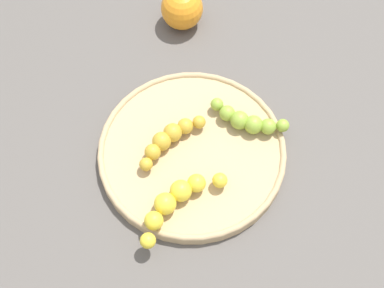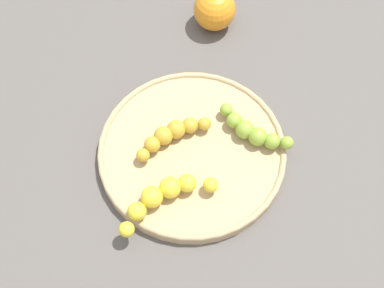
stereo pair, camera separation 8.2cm
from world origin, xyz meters
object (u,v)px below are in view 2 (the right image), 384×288
(banana_yellow, at_px, (163,196))
(orange_fruit, at_px, (215,10))
(fruit_bowl, at_px, (192,152))
(banana_green, at_px, (253,131))
(banana_spotted, at_px, (171,134))

(banana_yellow, relative_size, orange_fruit, 1.80)
(fruit_bowl, xyz_separation_m, banana_green, (0.09, 0.04, 0.02))
(fruit_bowl, height_order, banana_green, banana_green)
(fruit_bowl, height_order, banana_spotted, banana_spotted)
(fruit_bowl, bearing_deg, orange_fruit, 87.87)
(banana_green, bearing_deg, fruit_bowl, -42.04)
(banana_green, height_order, banana_yellow, banana_yellow)
(orange_fruit, bearing_deg, banana_spotted, -99.82)
(banana_green, height_order, orange_fruit, orange_fruit)
(fruit_bowl, xyz_separation_m, banana_spotted, (-0.03, 0.02, 0.02))
(fruit_bowl, distance_m, banana_green, 0.10)
(banana_green, distance_m, banana_spotted, 0.13)
(banana_green, relative_size, banana_spotted, 1.09)
(fruit_bowl, height_order, banana_yellow, banana_yellow)
(banana_green, height_order, banana_spotted, same)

